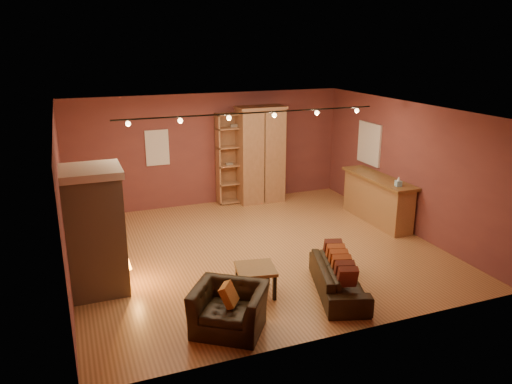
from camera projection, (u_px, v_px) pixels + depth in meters
name	position (u px, v px, depth m)	size (l,w,h in m)	color
floor	(256.00, 250.00, 10.03)	(7.00, 7.00, 0.00)	#A06639
ceiling	(256.00, 110.00, 9.21)	(7.00, 7.00, 0.00)	brown
back_wall	(209.00, 150.00, 12.51)	(7.00, 0.02, 2.80)	brown
left_wall	(63.00, 203.00, 8.41)	(0.02, 6.50, 2.80)	brown
right_wall	(406.00, 167.00, 10.82)	(0.02, 6.50, 2.80)	brown
fireplace	(95.00, 231.00, 8.13)	(1.01, 0.98, 2.12)	tan
back_window	(157.00, 148.00, 12.00)	(0.56, 0.04, 0.86)	white
bookcase	(234.00, 157.00, 12.69)	(0.94, 0.37, 2.31)	#B07D55
armoire	(260.00, 154.00, 12.72)	(1.21, 0.69, 2.47)	#B07D55
bar_counter	(377.00, 199.00, 11.45)	(0.60, 2.22, 1.06)	#AC7E4F
tissue_box	(399.00, 182.00, 10.56)	(0.15, 0.15, 0.23)	#90CBE7
right_window	(369.00, 144.00, 11.99)	(0.05, 0.90, 1.00)	white
loveseat	(339.00, 272.00, 8.22)	(1.03, 1.84, 0.75)	black
armchair	(229.00, 302.00, 7.15)	(1.21, 1.13, 0.89)	black
coffee_table	(256.00, 271.00, 8.17)	(0.73, 0.73, 0.48)	brown
track_rail	(252.00, 115.00, 9.42)	(5.20, 0.09, 0.13)	black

